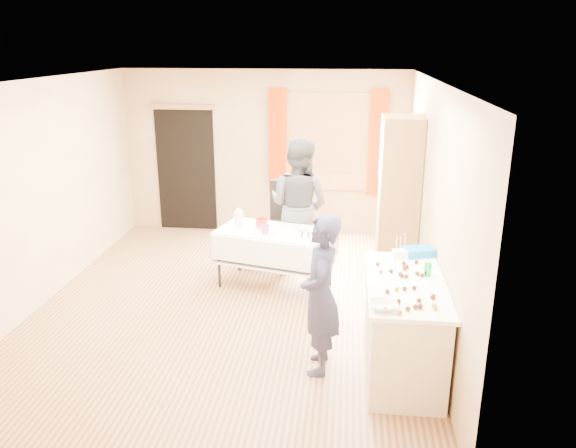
# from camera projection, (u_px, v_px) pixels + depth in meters

# --- Properties ---
(floor) EXTENTS (4.50, 5.50, 0.02)m
(floor) POSITION_uv_depth(u_px,v_px,m) (233.00, 303.00, 6.76)
(floor) COLOR #9E7047
(floor) RESTS_ON ground
(ceiling) EXTENTS (4.50, 5.50, 0.02)m
(ceiling) POSITION_uv_depth(u_px,v_px,m) (225.00, 80.00, 5.95)
(ceiling) COLOR white
(ceiling) RESTS_ON floor
(wall_back) EXTENTS (4.50, 0.02, 2.60)m
(wall_back) POSITION_uv_depth(u_px,v_px,m) (265.00, 153.00, 8.96)
(wall_back) COLOR tan
(wall_back) RESTS_ON floor
(wall_front) EXTENTS (4.50, 0.02, 2.60)m
(wall_front) POSITION_uv_depth(u_px,v_px,m) (144.00, 308.00, 3.75)
(wall_front) COLOR tan
(wall_front) RESTS_ON floor
(wall_left) EXTENTS (0.02, 5.50, 2.60)m
(wall_left) POSITION_uv_depth(u_px,v_px,m) (40.00, 193.00, 6.59)
(wall_left) COLOR tan
(wall_left) RESTS_ON floor
(wall_right) EXTENTS (0.02, 5.50, 2.60)m
(wall_right) POSITION_uv_depth(u_px,v_px,m) (432.00, 205.00, 6.12)
(wall_right) COLOR tan
(wall_right) RESTS_ON floor
(window_frame) EXTENTS (1.32, 0.06, 1.52)m
(window_frame) POSITION_uv_depth(u_px,v_px,m) (328.00, 142.00, 8.76)
(window_frame) COLOR olive
(window_frame) RESTS_ON wall_back
(window_pane) EXTENTS (1.20, 0.02, 1.40)m
(window_pane) POSITION_uv_depth(u_px,v_px,m) (328.00, 142.00, 8.75)
(window_pane) COLOR white
(window_pane) RESTS_ON wall_back
(curtain_left) EXTENTS (0.28, 0.06, 1.65)m
(curtain_left) POSITION_uv_depth(u_px,v_px,m) (278.00, 142.00, 8.80)
(curtain_left) COLOR #AA2D00
(curtain_left) RESTS_ON wall_back
(curtain_right) EXTENTS (0.28, 0.06, 1.65)m
(curtain_right) POSITION_uv_depth(u_px,v_px,m) (378.00, 144.00, 8.64)
(curtain_right) COLOR #AA2D00
(curtain_right) RESTS_ON wall_back
(doorway) EXTENTS (0.95, 0.04, 2.00)m
(doorway) POSITION_uv_depth(u_px,v_px,m) (186.00, 170.00, 9.16)
(doorway) COLOR black
(doorway) RESTS_ON floor
(door_lintel) EXTENTS (1.05, 0.06, 0.08)m
(door_lintel) POSITION_uv_depth(u_px,v_px,m) (182.00, 107.00, 8.82)
(door_lintel) COLOR olive
(door_lintel) RESTS_ON wall_back
(cabinet) EXTENTS (0.50, 0.60, 2.12)m
(cabinet) POSITION_uv_depth(u_px,v_px,m) (398.00, 199.00, 7.23)
(cabinet) COLOR olive
(cabinet) RESTS_ON floor
(counter) EXTENTS (0.71, 1.50, 0.91)m
(counter) POSITION_uv_depth(u_px,v_px,m) (403.00, 326.00, 5.25)
(counter) COLOR beige
(counter) RESTS_ON floor
(party_table) EXTENTS (1.60, 1.09, 0.75)m
(party_table) POSITION_uv_depth(u_px,v_px,m) (275.00, 253.00, 7.09)
(party_table) COLOR black
(party_table) RESTS_ON floor
(chair) EXTENTS (0.51, 0.51, 1.10)m
(chair) POSITION_uv_depth(u_px,v_px,m) (286.00, 234.00, 8.15)
(chair) COLOR black
(chair) RESTS_ON floor
(girl) EXTENTS (0.57, 0.39, 1.54)m
(girl) POSITION_uv_depth(u_px,v_px,m) (320.00, 295.00, 5.17)
(girl) COLOR #202241
(girl) RESTS_ON floor
(woman) EXTENTS (1.41, 1.37, 1.81)m
(woman) POSITION_uv_depth(u_px,v_px,m) (299.00, 205.00, 7.51)
(woman) COLOR black
(woman) RESTS_ON floor
(soda_can) EXTENTS (0.07, 0.07, 0.12)m
(soda_can) POSITION_uv_depth(u_px,v_px,m) (428.00, 270.00, 5.22)
(soda_can) COLOR #0B8D33
(soda_can) RESTS_ON counter
(mixing_bowl) EXTENTS (0.29, 0.29, 0.06)m
(mixing_bowl) POSITION_uv_depth(u_px,v_px,m) (383.00, 306.00, 4.58)
(mixing_bowl) COLOR white
(mixing_bowl) RESTS_ON counter
(foam_block) EXTENTS (0.16, 0.11, 0.08)m
(foam_block) POSITION_uv_depth(u_px,v_px,m) (400.00, 254.00, 5.67)
(foam_block) COLOR white
(foam_block) RESTS_ON counter
(blue_basket) EXTENTS (0.35, 0.29, 0.08)m
(blue_basket) POSITION_uv_depth(u_px,v_px,m) (419.00, 252.00, 5.73)
(blue_basket) COLOR blue
(blue_basket) RESTS_ON counter
(pitcher) EXTENTS (0.14, 0.14, 0.22)m
(pitcher) POSITION_uv_depth(u_px,v_px,m) (239.00, 220.00, 7.05)
(pitcher) COLOR silver
(pitcher) RESTS_ON party_table
(cup_red) EXTENTS (0.19, 0.19, 0.12)m
(cup_red) POSITION_uv_depth(u_px,v_px,m) (261.00, 223.00, 7.09)
(cup_red) COLOR red
(cup_red) RESTS_ON party_table
(cup_rainbow) EXTENTS (0.18, 0.18, 0.11)m
(cup_rainbow) POSITION_uv_depth(u_px,v_px,m) (265.00, 230.00, 6.85)
(cup_rainbow) COLOR red
(cup_rainbow) RESTS_ON party_table
(small_bowl) EXTENTS (0.26, 0.26, 0.05)m
(small_bowl) POSITION_uv_depth(u_px,v_px,m) (302.00, 228.00, 7.00)
(small_bowl) COLOR white
(small_bowl) RESTS_ON party_table
(pastry_tray) EXTENTS (0.34, 0.31, 0.02)m
(pastry_tray) POSITION_uv_depth(u_px,v_px,m) (308.00, 237.00, 6.74)
(pastry_tray) COLOR white
(pastry_tray) RESTS_ON party_table
(bottle) EXTENTS (0.09, 0.09, 0.18)m
(bottle) POSITION_uv_depth(u_px,v_px,m) (238.00, 215.00, 7.34)
(bottle) COLOR white
(bottle) RESTS_ON party_table
(cake_balls) EXTENTS (0.50, 1.16, 0.04)m
(cake_balls) POSITION_uv_depth(u_px,v_px,m) (408.00, 286.00, 4.97)
(cake_balls) COLOR #3F2314
(cake_balls) RESTS_ON counter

